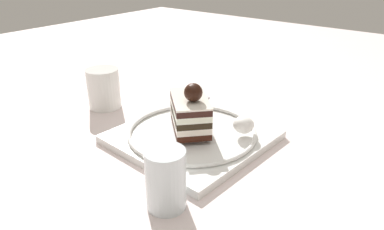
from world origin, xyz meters
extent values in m
plane|color=silver|center=(0.00, 0.00, 0.00)|extent=(2.40, 2.40, 0.00)
cube|color=white|center=(0.02, 0.01, 0.01)|extent=(0.27, 0.27, 0.01)
torus|color=white|center=(0.02, 0.01, 0.02)|extent=(0.25, 0.25, 0.01)
cube|color=#33150C|center=(0.02, 0.00, 0.03)|extent=(0.12, 0.12, 0.01)
cube|color=white|center=(0.02, 0.00, 0.04)|extent=(0.12, 0.12, 0.01)
cube|color=black|center=(0.02, 0.00, 0.05)|extent=(0.12, 0.12, 0.01)
cube|color=white|center=(0.02, 0.00, 0.06)|extent=(0.12, 0.12, 0.01)
cube|color=black|center=(0.02, 0.00, 0.07)|extent=(0.12, 0.12, 0.01)
cube|color=white|center=(0.02, 0.00, 0.08)|extent=(0.12, 0.12, 0.00)
sphere|color=black|center=(0.02, 0.01, 0.10)|extent=(0.03, 0.03, 0.03)
ellipsoid|color=white|center=(-0.03, 0.09, 0.04)|extent=(0.04, 0.04, 0.03)
cube|color=silver|center=(-0.09, -0.05, 0.02)|extent=(0.07, 0.01, 0.00)
cube|color=silver|center=(-0.05, -0.05, 0.02)|extent=(0.02, 0.01, 0.00)
cube|color=silver|center=(-0.03, -0.05, 0.02)|extent=(0.03, 0.00, 0.00)
cube|color=silver|center=(-0.03, -0.05, 0.02)|extent=(0.03, 0.00, 0.00)
cube|color=silver|center=(-0.03, -0.05, 0.02)|extent=(0.03, 0.00, 0.00)
cube|color=silver|center=(-0.03, -0.04, 0.02)|extent=(0.03, 0.00, 0.00)
cylinder|color=white|center=(0.02, -0.24, 0.04)|extent=(0.07, 0.07, 0.09)
cylinder|color=silver|center=(0.02, -0.24, 0.04)|extent=(0.06, 0.06, 0.07)
cylinder|color=silver|center=(0.19, 0.10, 0.04)|extent=(0.06, 0.06, 0.09)
cylinder|color=orange|center=(0.19, 0.10, 0.02)|extent=(0.05, 0.05, 0.03)
camera|label=1|loc=(0.47, 0.37, 0.32)|focal=33.15mm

